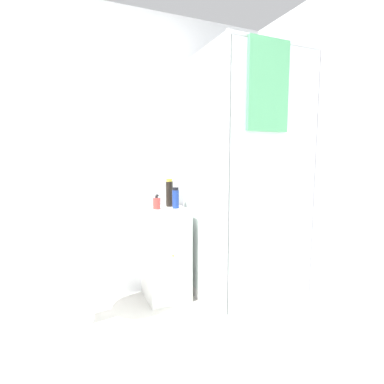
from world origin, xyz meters
The scene contains 7 objects.
wall_back centered at (0.00, 1.70, 1.25)m, with size 6.40×0.06×2.50m, color silver.
shower_enclosure centered at (1.19, 1.17, 0.61)m, with size 0.83×0.86×2.09m.
vanity_cabinet centered at (0.61, 1.48, 0.40)m, with size 0.36×0.40×0.81m.
sink centered at (-0.10, 1.34, 0.62)m, with size 0.46×0.46×0.96m.
soap_dispenser centered at (0.53, 1.47, 0.86)m, with size 0.06×0.07×0.13m.
shampoo_bottle_tall_black centered at (0.67, 1.56, 0.93)m, with size 0.06×0.06×0.25m.
shampoo_bottle_blue centered at (0.69, 1.44, 0.90)m, with size 0.06×0.06×0.18m.
Camera 1 is at (-0.19, -0.96, 1.26)m, focal length 28.00 mm.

